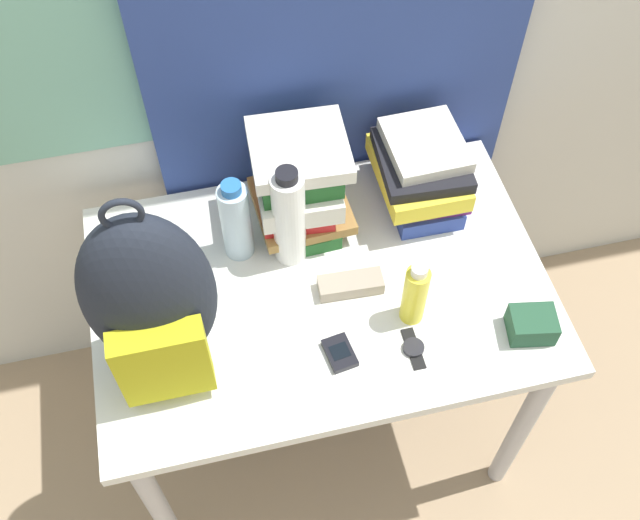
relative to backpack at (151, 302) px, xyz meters
name	(u,v)px	position (x,y,z in m)	size (l,w,h in m)	color
desk	(320,308)	(0.36, 0.11, -0.33)	(1.06, 0.71, 0.75)	silver
backpack	(151,302)	(0.00, 0.00, 0.00)	(0.26, 0.21, 0.53)	#1E232D
book_stack_left	(297,182)	(0.36, 0.32, -0.09)	(0.23, 0.26, 0.26)	#1E5623
book_stack_center	(420,172)	(0.66, 0.32, -0.13)	(0.22, 0.28, 0.19)	navy
water_bottle	(236,221)	(0.20, 0.25, -0.12)	(0.07, 0.07, 0.24)	silver
sports_bottle	(289,217)	(0.32, 0.22, -0.09)	(0.08, 0.08, 0.29)	white
sunscreen_bottle	(415,294)	(0.55, -0.02, -0.14)	(0.05, 0.05, 0.19)	yellow
cell_phone	(341,353)	(0.37, -0.08, -0.22)	(0.07, 0.09, 0.02)	black
sunglasses_case	(351,285)	(0.43, 0.08, -0.21)	(0.15, 0.06, 0.04)	gray
camera_pouch	(532,325)	(0.79, -0.12, -0.20)	(0.11, 0.10, 0.06)	#234C33
wristwatch	(413,348)	(0.53, -0.10, -0.22)	(0.05, 0.10, 0.01)	black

